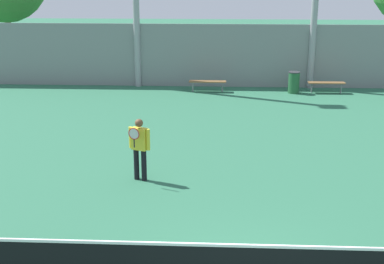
# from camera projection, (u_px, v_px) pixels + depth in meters

# --- Properties ---
(tennis_player) EXTENTS (0.58, 0.49, 1.67)m
(tennis_player) POSITION_uv_depth(u_px,v_px,m) (139.00, 146.00, 13.89)
(tennis_player) COLOR black
(tennis_player) RESTS_ON ground_plane
(bench_courtside_near) EXTENTS (1.62, 0.40, 0.48)m
(bench_courtside_near) POSITION_uv_depth(u_px,v_px,m) (327.00, 83.00, 23.71)
(bench_courtside_near) COLOR brown
(bench_courtside_near) RESTS_ON ground_plane
(bench_courtside_far) EXTENTS (1.66, 0.40, 0.48)m
(bench_courtside_far) POSITION_uv_depth(u_px,v_px,m) (208.00, 82.00, 23.96)
(bench_courtside_far) COLOR brown
(bench_courtside_far) RESTS_ON ground_plane
(trash_bin) EXTENTS (0.51, 0.51, 0.96)m
(trash_bin) POSITION_uv_depth(u_px,v_px,m) (294.00, 82.00, 23.70)
(trash_bin) COLOR #235B33
(trash_bin) RESTS_ON ground_plane
(back_fence) EXTENTS (25.99, 0.06, 2.90)m
(back_fence) POSITION_uv_depth(u_px,v_px,m) (231.00, 56.00, 24.66)
(back_fence) COLOR gray
(back_fence) RESTS_ON ground_plane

